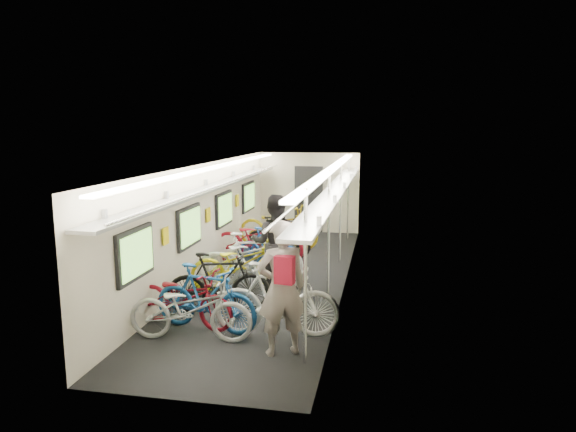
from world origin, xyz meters
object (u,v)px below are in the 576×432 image
at_px(passenger_mid, 275,243).
at_px(backpack, 285,270).
at_px(passenger_near, 282,288).
at_px(bicycle_0, 191,309).
at_px(bicycle_1, 205,298).

relative_size(passenger_mid, backpack, 4.97).
height_order(passenger_near, backpack, passenger_near).
bearing_deg(passenger_mid, bicycle_0, 72.60).
bearing_deg(passenger_mid, bicycle_1, 71.99).
bearing_deg(bicycle_0, passenger_near, -101.65).
relative_size(passenger_near, passenger_mid, 1.01).
distance_m(bicycle_0, passenger_near, 1.51).
relative_size(bicycle_1, backpack, 4.66).
distance_m(bicycle_0, bicycle_1, 0.41).
distance_m(bicycle_1, backpack, 1.78).
bearing_deg(passenger_mid, passenger_near, 102.32).
relative_size(bicycle_0, bicycle_1, 1.06).
distance_m(passenger_near, backpack, 0.38).
relative_size(bicycle_1, passenger_near, 0.92).
distance_m(bicycle_0, passenger_mid, 2.72).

